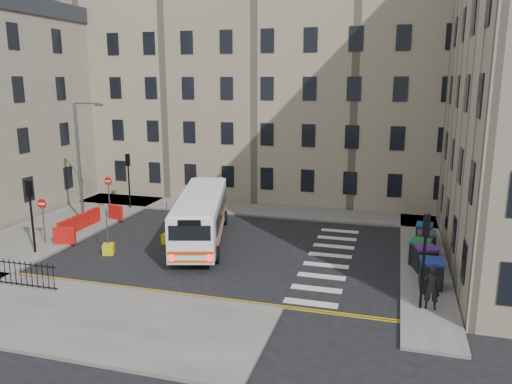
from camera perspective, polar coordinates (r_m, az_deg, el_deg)
The scene contains 22 objects.
ground at distance 28.85m, azimuth 0.40°, elevation -6.77°, with size 120.00×120.00×0.00m, color black.
pavement_north at distance 38.45m, azimuth -4.81°, elevation -1.73°, with size 36.00×3.20×0.15m, color slate.
pavement_east at distance 31.73m, azimuth 18.36°, elevation -5.46°, with size 2.40×26.00×0.15m, color slate.
pavement_west at distance 35.82m, azimuth -21.32°, elevation -3.65°, with size 6.00×22.00×0.15m, color slate.
pavement_sw at distance 23.59m, azimuth -23.70°, elevation -12.27°, with size 20.00×6.00×0.15m, color slate.
terrace_north at distance 44.10m, azimuth -3.05°, elevation 11.37°, with size 38.30×10.80×17.20m.
traffic_light_east at distance 21.83m, azimuth 18.73°, elevation -5.97°, with size 0.28×0.22×4.10m.
traffic_light_nw at distance 38.55m, azimuth -14.38°, elevation 2.21°, with size 0.28×0.22×4.10m.
traffic_light_sw at distance 30.15m, azimuth -24.36°, elevation -1.38°, with size 0.28×0.22×4.10m.
streetlamp at distance 35.13m, azimuth -19.59°, elevation 3.31°, with size 0.50×0.22×8.14m.
no_entry_north at distance 37.28m, azimuth -16.51°, elevation 0.49°, with size 0.60×0.08×3.00m.
no_entry_south at distance 31.76m, azimuth -23.20°, elevation -2.08°, with size 0.60×0.08×3.00m.
roadworks_barriers at distance 34.03m, azimuth -18.98°, elevation -3.29°, with size 1.66×6.26×1.00m.
bus at distance 30.29m, azimuth -6.29°, elevation -2.59°, with size 5.23×10.85×2.89m.
wheelie_bin_a at distance 24.88m, azimuth 19.37°, elevation -8.75°, with size 1.08×1.23×1.32m.
wheelie_bin_b at distance 26.80m, azimuth 18.75°, elevation -7.21°, with size 1.28×1.39×1.28m.
wheelie_bin_c at distance 27.77m, azimuth 18.25°, elevation -6.48°, with size 1.23×1.35×1.27m.
wheelie_bin_d at distance 29.29m, azimuth 18.86°, elevation -5.55°, with size 1.02×1.17×1.26m.
wheelie_bin_e at distance 31.25m, azimuth 18.65°, elevation -4.48°, with size 1.04×1.16×1.17m.
pedestrian at distance 22.50m, azimuth 19.41°, elevation -10.19°, with size 0.71×0.47×1.96m, color black.
bollard_yellow at distance 30.56m, azimuth -10.03°, elevation -5.25°, with size 0.60×0.60×0.60m, color yellow.
bollard_chevron at distance 29.46m, azimuth -16.51°, elevation -6.27°, with size 0.60×0.60×0.60m, color yellow.
Camera 1 is at (7.24, -26.23, 9.58)m, focal length 35.00 mm.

